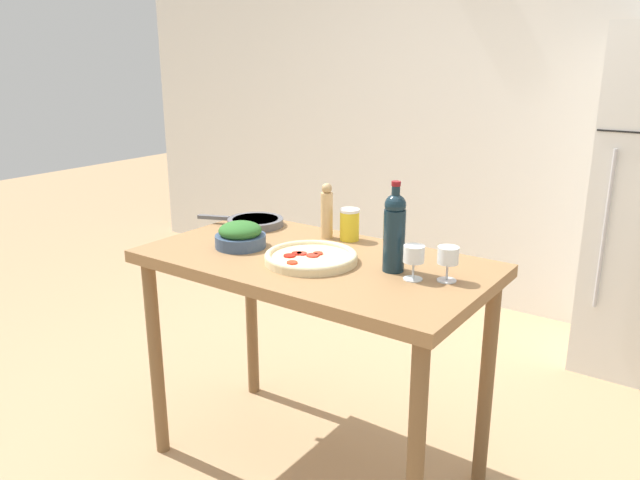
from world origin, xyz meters
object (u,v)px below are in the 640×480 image
wine_bottle (394,230)px  salad_bowl (240,236)px  cast_iron_skillet (255,222)px  homemade_pizza (311,257)px  salt_canister (350,225)px  wine_glass_near (414,256)px  wine_glass_far (448,257)px  pepper_mill (327,212)px

wine_bottle → salad_bowl: 0.65m
wine_bottle → salad_bowl: size_ratio=1.60×
wine_bottle → cast_iron_skillet: size_ratio=0.84×
homemade_pizza → salt_canister: salt_canister is taller
homemade_pizza → cast_iron_skillet: bearing=152.4°
wine_glass_near → homemade_pizza: size_ratio=0.35×
cast_iron_skillet → salad_bowl: bearing=-59.3°
wine_bottle → wine_glass_far: size_ratio=2.68×
wine_glass_far → salad_bowl: wine_glass_far is taller
wine_bottle → pepper_mill: wine_bottle is taller
wine_glass_far → salt_canister: (-0.53, 0.22, -0.02)m
wine_glass_near → salt_canister: salt_canister is taller
wine_bottle → homemade_pizza: size_ratio=0.94×
wine_bottle → wine_glass_far: wine_bottle is taller
wine_bottle → pepper_mill: bearing=154.7°
wine_glass_far → wine_glass_near: bearing=-154.3°
wine_glass_far → homemade_pizza: bearing=-168.1°
wine_glass_near → pepper_mill: bearing=155.7°
salad_bowl → homemade_pizza: 0.34m
pepper_mill → salad_bowl: (-0.21, -0.30, -0.07)m
wine_glass_near → cast_iron_skillet: bearing=167.0°
pepper_mill → cast_iron_skillet: bearing=-175.3°
pepper_mill → wine_glass_near: bearing=-24.3°
wine_glass_far → cast_iron_skillet: bearing=171.0°
cast_iron_skillet → wine_glass_far: bearing=-9.0°
cast_iron_skillet → wine_bottle: bearing=-12.1°
homemade_pizza → wine_bottle: bearing=17.1°
wine_glass_far → pepper_mill: (-0.63, 0.19, 0.03)m
wine_bottle → cast_iron_skillet: (-0.80, 0.17, -0.13)m
wine_bottle → homemade_pizza: (-0.30, -0.09, -0.13)m
wine_glass_near → wine_glass_far: size_ratio=1.00×
salad_bowl → homemade_pizza: bearing=1.9°
wine_glass_near → salt_canister: size_ratio=0.92×
wine_glass_near → pepper_mill: 0.58m
salad_bowl → cast_iron_skillet: size_ratio=0.53×
wine_glass_near → pepper_mill: size_ratio=0.52×
salad_bowl → salt_canister: size_ratio=1.53×
wine_bottle → salt_canister: size_ratio=2.45×
wine_glass_near → wine_glass_far: bearing=25.7°
homemade_pizza → pepper_mill: bearing=114.0°
homemade_pizza → wine_glass_far: bearing=11.9°
salt_canister → cast_iron_skillet: size_ratio=0.34×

